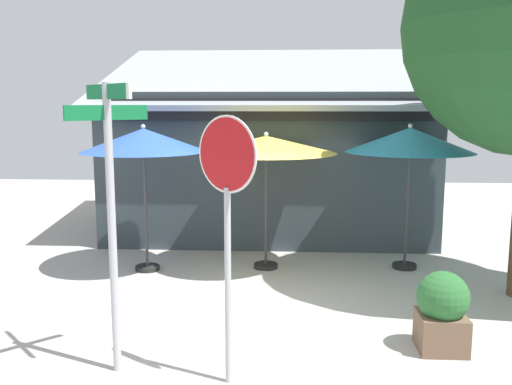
% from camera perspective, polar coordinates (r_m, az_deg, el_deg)
% --- Properties ---
extents(ground_plane, '(28.00, 28.00, 0.10)m').
position_cam_1_polar(ground_plane, '(8.27, -0.72, -12.70)').
color(ground_plane, '#ADA8A0').
extents(cafe_building, '(7.57, 5.32, 4.48)m').
position_cam_1_polar(cafe_building, '(13.66, 1.46, 3.58)').
color(cafe_building, '#333D42').
rests_on(cafe_building, ground).
extents(street_sign_post, '(0.73, 0.75, 3.23)m').
position_cam_1_polar(street_sign_post, '(6.31, -14.48, -0.58)').
color(street_sign_post, '#A8AAB2').
rests_on(street_sign_post, ground).
extents(stop_sign, '(0.65, 0.50, 2.90)m').
position_cam_1_polar(stop_sign, '(5.84, -2.93, -0.59)').
color(stop_sign, '#A8AAB2').
rests_on(stop_sign, ground).
extents(patio_umbrella_royal_blue_left, '(2.23, 2.23, 2.65)m').
position_cam_1_polar(patio_umbrella_royal_blue_left, '(10.13, -11.33, 5.12)').
color(patio_umbrella_royal_blue_left, black).
rests_on(patio_umbrella_royal_blue_left, ground).
extents(patio_umbrella_mustard_center, '(2.55, 2.55, 2.51)m').
position_cam_1_polar(patio_umbrella_mustard_center, '(10.09, 1.03, 4.77)').
color(patio_umbrella_mustard_center, black).
rests_on(patio_umbrella_mustard_center, ground).
extents(patio_umbrella_teal_right, '(2.29, 2.29, 2.65)m').
position_cam_1_polar(patio_umbrella_teal_right, '(10.43, 15.31, 5.06)').
color(patio_umbrella_teal_right, black).
rests_on(patio_umbrella_teal_right, ground).
extents(sidewalk_planter, '(0.63, 0.63, 1.00)m').
position_cam_1_polar(sidewalk_planter, '(7.37, 18.35, -11.23)').
color(sidewalk_planter, brown).
rests_on(sidewalk_planter, ground).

